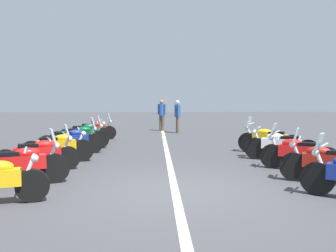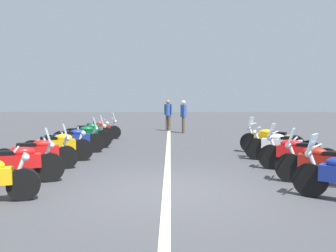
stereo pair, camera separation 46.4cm
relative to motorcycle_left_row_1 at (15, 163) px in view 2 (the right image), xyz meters
name	(u,v)px [view 2 (the right image)]	position (x,y,z in m)	size (l,w,h in m)	color
ground_plane	(167,191)	(-0.52, -3.30, -0.47)	(80.00, 80.00, 0.00)	#424247
lane_centre_stripe	(168,154)	(4.25, -3.30, -0.47)	(22.58, 0.16, 0.01)	beige
motorcycle_left_row_1	(15,163)	(0.00, 0.00, 0.00)	(0.99, 2.03, 1.22)	black
motorcycle_left_row_2	(37,153)	(1.52, 0.08, -0.01)	(0.97, 2.04, 1.20)	black
motorcycle_left_row_3	(58,146)	(2.81, -0.05, -0.01)	(0.80, 2.04, 1.01)	black
motorcycle_left_row_4	(73,140)	(4.37, -0.09, 0.00)	(0.95, 2.10, 1.22)	black
motorcycle_left_row_5	(83,136)	(5.58, -0.12, 0.01)	(0.80, 2.15, 1.23)	black
motorcycle_left_row_6	(89,132)	(7.00, -0.04, -0.01)	(0.91, 2.03, 1.01)	black
motorcycle_left_row_7	(98,129)	(8.51, -0.12, -0.01)	(0.84, 2.05, 1.20)	black
motorcycle_right_row_1	(322,163)	(0.00, -6.65, 0.00)	(1.02, 1.90, 1.21)	black
motorcycle_right_row_2	(297,153)	(1.43, -6.60, 0.00)	(1.10, 1.83, 1.22)	black
motorcycle_right_row_3	(281,146)	(2.89, -6.65, -0.01)	(1.08, 2.04, 1.01)	black
motorcycle_right_row_4	(271,140)	(4.27, -6.72, 0.01)	(1.28, 1.91, 1.23)	black
bystander_0	(183,114)	(11.49, -4.07, 0.56)	(0.53, 0.32, 1.75)	brown
bystander_1	(168,113)	(12.76, -3.25, 0.56)	(0.35, 0.45, 1.76)	brown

